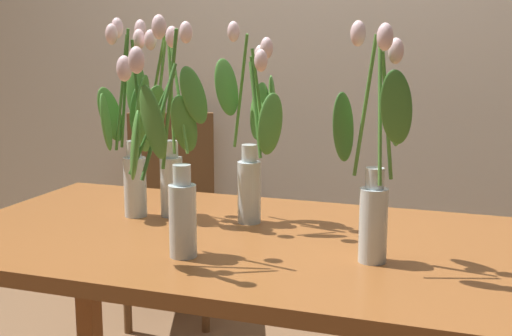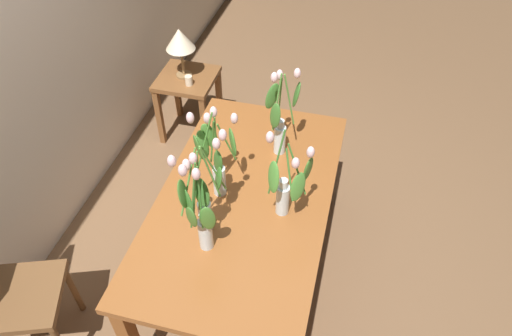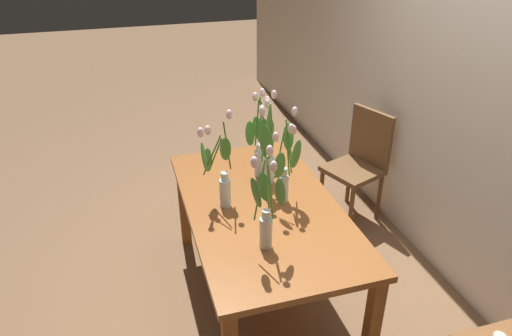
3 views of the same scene
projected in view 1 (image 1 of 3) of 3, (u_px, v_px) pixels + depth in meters
The scene contains 8 objects.
room_wall_rear at pixel (343, 20), 2.99m from camera, with size 9.00×0.10×2.70m, color silver.
dining_table at pixel (235, 267), 1.86m from camera, with size 1.60×0.90×0.74m.
tulip_vase_0 at pixel (376, 171), 1.58m from camera, with size 0.21×0.22×0.57m.
tulip_vase_1 at pixel (167, 174), 1.61m from camera, with size 0.18×0.22×0.59m.
tulip_vase_2 at pixel (128, 145), 2.02m from camera, with size 0.16×0.17×0.59m.
tulip_vase_3 at pixel (168, 139), 1.99m from camera, with size 0.29×0.18×0.59m.
tulip_vase_4 at pixel (253, 142), 1.94m from camera, with size 0.26×0.21×0.58m.
dining_chair at pixel (170, 203), 3.11m from camera, with size 0.51×0.51×0.93m.
Camera 1 is at (0.64, -1.66, 1.27)m, focal length 47.31 mm.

